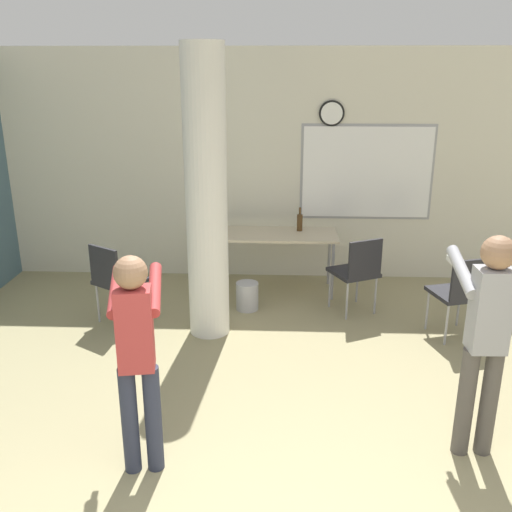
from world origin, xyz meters
TOP-DOWN VIEW (x-y plane):
  - wall_back at (0.02, 5.06)m, footprint 8.00×0.15m
  - support_pillar at (-0.74, 3.34)m, footprint 0.40×0.40m
  - folding_table at (-0.10, 4.47)m, footprint 1.47×0.61m
  - bottle_on_table at (0.19, 4.59)m, footprint 0.07×0.07m
  - waste_bin at (-0.39, 3.90)m, footprint 0.25×0.25m
  - chair_near_pillar at (-1.73, 3.50)m, footprint 0.61×0.61m
  - chair_mid_room at (1.72, 3.29)m, footprint 0.55×0.55m
  - chair_table_right at (0.80, 3.86)m, footprint 0.59×0.59m
  - person_playing_side at (1.33, 1.53)m, footprint 0.36×0.63m
  - person_playing_front at (-0.94, 1.26)m, footprint 0.40×0.58m

SIDE VIEW (x-z plane):
  - waste_bin at x=-0.39m, z-range 0.00..0.31m
  - chair_near_pillar at x=-1.73m, z-range 0.08..0.95m
  - chair_mid_room at x=1.72m, z-range 0.08..0.95m
  - chair_table_right at x=0.80m, z-range 0.08..0.95m
  - folding_table at x=-0.10m, z-range 0.30..1.02m
  - bottle_on_table at x=0.19m, z-range 0.69..0.97m
  - person_playing_front at x=-0.94m, z-range 0.13..1.65m
  - person_playing_side at x=1.33m, z-range 0.14..1.73m
  - wall_back at x=0.02m, z-range 0.00..2.80m
  - support_pillar at x=-0.74m, z-range 0.00..2.80m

